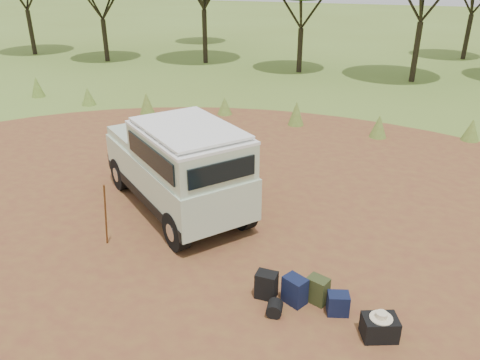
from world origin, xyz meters
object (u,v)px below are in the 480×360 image
(safari_vehicle, at_px, (178,167))
(backpack_navy, at_px, (295,290))
(walking_staff, at_px, (106,215))
(hard_case, at_px, (380,328))
(backpack_olive, at_px, (318,290))
(backpack_black, at_px, (266,285))
(duffel_navy, at_px, (338,304))

(safari_vehicle, distance_m, backpack_navy, 4.35)
(walking_staff, xyz_separation_m, hard_case, (5.61, -0.87, -0.57))
(backpack_olive, bearing_deg, walking_staff, -163.77)
(backpack_black, height_order, duffel_navy, backpack_black)
(safari_vehicle, relative_size, hard_case, 8.79)
(safari_vehicle, relative_size, backpack_black, 9.48)
(duffel_navy, bearing_deg, hard_case, -42.67)
(backpack_olive, height_order, hard_case, backpack_olive)
(safari_vehicle, height_order, duffel_navy, safari_vehicle)
(backpack_navy, distance_m, duffel_navy, 0.77)
(hard_case, bearing_deg, backpack_olive, 132.58)
(duffel_navy, relative_size, hard_case, 0.74)
(backpack_black, bearing_deg, walking_staff, 173.60)
(duffel_navy, bearing_deg, backpack_navy, 160.86)
(backpack_olive, distance_m, hard_case, 1.23)
(backpack_navy, distance_m, hard_case, 1.53)
(hard_case, bearing_deg, walking_staff, 149.92)
(walking_staff, height_order, duffel_navy, walking_staff)
(backpack_black, bearing_deg, backpack_navy, 3.15)
(backpack_olive, bearing_deg, safari_vehicle, 168.69)
(backpack_navy, bearing_deg, backpack_black, -150.27)
(duffel_navy, bearing_deg, walking_staff, 157.65)
(backpack_navy, distance_m, backpack_olive, 0.41)
(duffel_navy, bearing_deg, safari_vehicle, 132.48)
(backpack_olive, distance_m, duffel_navy, 0.44)
(walking_staff, xyz_separation_m, backpack_olive, (4.51, -0.33, -0.51))
(safari_vehicle, height_order, backpack_black, safari_vehicle)
(safari_vehicle, distance_m, walking_staff, 2.18)
(backpack_olive, height_order, duffel_navy, backpack_olive)
(hard_case, bearing_deg, duffel_navy, 132.39)
(backpack_navy, height_order, duffel_navy, backpack_navy)
(backpack_black, relative_size, hard_case, 0.93)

